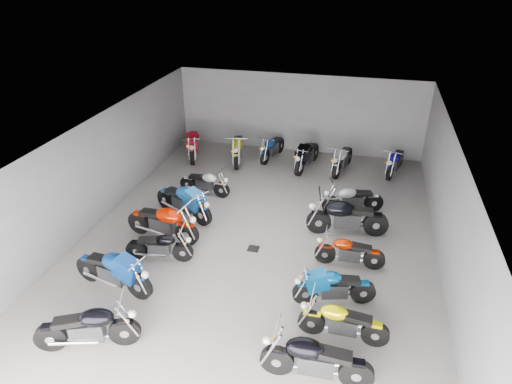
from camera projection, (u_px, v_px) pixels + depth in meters
ground at (258, 239)px, 13.30m from camera, size 14.00×14.00×0.00m
wall_back at (299, 113)px, 18.56m from camera, size 10.00×0.10×3.20m
wall_left at (96, 172)px, 13.62m from camera, size 0.10×14.00×3.20m
wall_right at (450, 213)px, 11.47m from camera, size 0.10×14.00×3.20m
ceiling at (258, 135)px, 11.79m from camera, size 10.00×14.00×0.04m
drain_grate at (253, 249)px, 12.86m from camera, size 0.32×0.32×0.01m
motorcycle_left_a at (88, 328)px, 9.45m from camera, size 2.09×0.88×0.96m
motorcycle_left_b at (114, 271)px, 11.09m from camera, size 2.27×0.65×1.00m
motorcycle_left_c at (160, 246)px, 12.21m from camera, size 1.84×0.47×0.81m
motorcycle_left_d at (163, 222)px, 13.07m from camera, size 2.32×0.56×1.02m
motorcycle_left_e at (184, 201)px, 14.18m from camera, size 2.16×1.07×1.01m
motorcycle_left_f at (205, 183)px, 15.56m from camera, size 1.85×0.43×0.82m
motorcycle_right_a at (315, 360)px, 8.70m from camera, size 2.21×0.44×0.97m
motorcycle_right_b at (342, 322)px, 9.67m from camera, size 1.95×0.38×0.86m
motorcycle_right_c at (333, 287)px, 10.68m from camera, size 1.94×0.66×0.87m
motorcycle_right_d at (349, 251)px, 11.99m from camera, size 1.85×0.38×0.81m
motorcycle_right_e at (347, 217)px, 13.29m from camera, size 2.39×0.61×1.05m
motorcycle_right_f at (352, 199)px, 14.46m from camera, size 1.91×0.83×0.88m
motorcycle_back_a at (193, 143)px, 18.41m from camera, size 0.90×2.32×1.05m
motorcycle_back_b at (237, 148)px, 18.03m from camera, size 0.70×2.29×1.02m
motorcycle_back_c at (272, 147)px, 18.28m from camera, size 0.61×2.00×0.89m
motorcycle_back_d at (307, 155)px, 17.44m from camera, size 0.66×2.24×0.99m
motorcycle_back_e at (342, 159)px, 17.19m from camera, size 0.64×2.11×0.94m
motorcycle_back_f at (395, 161)px, 17.05m from camera, size 0.69×1.99×0.89m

